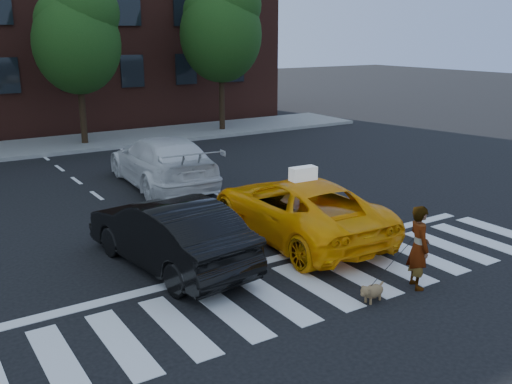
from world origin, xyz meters
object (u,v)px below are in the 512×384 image
tree_mid (77,33)px  dog (372,291)px  taxi (297,208)px  woman (419,247)px  tree_right (221,24)px  black_sedan (169,233)px  white_suv (162,161)px

tree_mid → dog: 18.69m
taxi → woman: 3.61m
tree_right → dog: (-7.10, -18.10, -5.05)m
black_sedan → woman: (3.65, -3.60, 0.09)m
tree_right → taxi: (-6.13, -14.50, -4.52)m
woman → taxi: bearing=28.0°
white_suv → tree_mid: bearing=-85.1°
tree_mid → taxi: size_ratio=1.33×
taxi → woman: bearing=96.9°
dog → black_sedan: bearing=116.0°
white_suv → woman: bearing=100.1°
tree_right → woman: tree_right is taller
black_sedan → woman: 5.12m
tree_mid → tree_right: size_ratio=0.92×
tree_right → taxi: bearing=-112.9°
dog → white_suv: bearing=80.9°
taxi → woman: woman is taller
taxi → white_suv: (-0.77, 6.31, 0.08)m
black_sedan → dog: (2.44, -3.61, -0.54)m
tree_mid → woman: (1.11, -18.10, -4.01)m
tree_mid → woman: bearing=-86.5°
white_suv → dog: bearing=93.1°
tree_right → black_sedan: tree_right is taller
black_sedan → woman: woman is taller
tree_mid → woman: tree_mid is taller
white_suv → dog: (-0.19, -9.92, -0.60)m
taxi → dog: taxi is taller
tree_mid → taxi: (0.87, -14.50, -4.11)m
tree_mid → woman: 18.57m
taxi → black_sedan: black_sedan is taller
dog → taxi: bearing=67.0°
black_sedan → woman: bearing=127.9°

